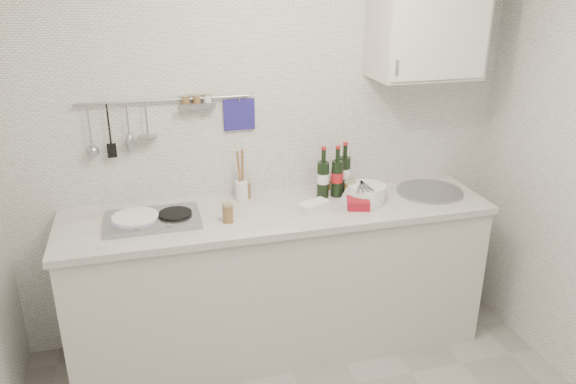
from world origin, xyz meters
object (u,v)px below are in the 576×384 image
object	(u,v)px
utensil_crock	(241,188)
wall_cabinet	(428,15)
wine_bottles	(335,171)
plate_stack_sink	(365,194)
plate_stack_hob	(134,220)

from	to	relation	value
utensil_crock	wall_cabinet	bearing A→B (deg)	-3.79
wine_bottles	plate_stack_sink	bearing A→B (deg)	-44.51
wine_bottles	utensil_crock	size ratio (longest dim) A/B	0.99
plate_stack_sink	utensil_crock	bearing A→B (deg)	163.09
plate_stack_hob	utensil_crock	size ratio (longest dim) A/B	0.87
wall_cabinet	plate_stack_sink	distance (m)	1.07
plate_stack_sink	wine_bottles	world-z (taller)	wine_bottles
plate_stack_hob	plate_stack_sink	world-z (taller)	plate_stack_sink
wall_cabinet	wine_bottles	distance (m)	1.02
wall_cabinet	plate_stack_hob	world-z (taller)	wall_cabinet
plate_stack_sink	wine_bottles	xyz separation A→B (m)	(-0.14, 0.14, 0.11)
utensil_crock	plate_stack_sink	bearing A→B (deg)	-16.91
wall_cabinet	utensil_crock	xyz separation A→B (m)	(-1.08, 0.07, -0.96)
wall_cabinet	utensil_crock	bearing A→B (deg)	176.21
utensil_crock	wine_bottles	bearing A→B (deg)	-7.59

